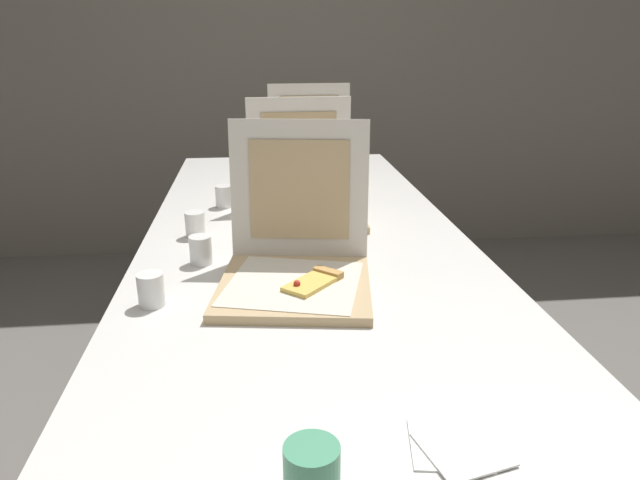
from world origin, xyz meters
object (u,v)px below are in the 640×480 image
pizza_box_back (314,166)px  napkin_pile (456,447)px  cup_white_near_center (201,250)px  cup_printed_front (312,480)px  cup_white_near_left (151,290)px  table (307,253)px  pizza_box_front (296,263)px  cup_white_mid (195,224)px  cup_white_far (224,196)px  pizza_box_middle (304,200)px

pizza_box_back → napkin_pile: 1.67m
cup_white_near_center → napkin_pile: 0.88m
cup_printed_front → napkin_pile: bearing=23.4°
cup_white_near_left → table: bearing=46.9°
cup_white_near_left → pizza_box_front: bearing=13.9°
pizza_box_front → pizza_box_back: (0.15, 1.06, -0.00)m
cup_white_near_left → cup_white_mid: bearing=83.3°
pizza_box_front → napkin_pile: size_ratio=2.86×
cup_white_far → cup_white_near_left: (-0.12, -0.76, 0.00)m
pizza_box_front → table: bearing=89.2°
cup_white_far → cup_white_mid: bearing=-102.8°
table → cup_white_near_center: (-0.29, -0.16, 0.08)m
pizza_box_front → cup_white_near_center: bearing=154.3°
pizza_box_middle → cup_printed_front: pizza_box_middle is taller
table → cup_white_near_center: 0.34m
table → cup_white_near_center: cup_white_near_center is taller
pizza_box_middle → pizza_box_back: 0.52m
pizza_box_middle → cup_white_far: size_ratio=4.96×
cup_white_near_center → napkin_pile: (0.42, -0.77, -0.03)m
cup_white_mid → cup_printed_front: cup_printed_front is taller
cup_white_far → cup_white_near_left: size_ratio=1.00×
napkin_pile → cup_white_far: bearing=106.7°
pizza_box_middle → cup_white_near_left: size_ratio=4.96×
table → cup_white_far: cup_white_far is taller
cup_printed_front → pizza_box_back: bearing=84.2°
table → pizza_box_front: (-0.05, -0.32, 0.10)m
cup_printed_front → cup_white_mid: bearing=102.5°
pizza_box_back → cup_white_near_center: size_ratio=5.34×
cup_printed_front → napkin_pile: (0.22, 0.09, -0.05)m
pizza_box_back → cup_white_far: 0.51m
pizza_box_middle → cup_white_mid: bearing=-155.1°
pizza_box_back → cup_white_near_left: pizza_box_back is taller
cup_white_near_left → cup_printed_front: size_ratio=0.76×
cup_white_far → napkin_pile: bearing=-73.3°
pizza_box_back → cup_white_far: pizza_box_back is taller
pizza_box_back → napkin_pile: size_ratio=2.69×
pizza_box_front → cup_printed_front: size_ratio=4.29×
cup_white_mid → napkin_pile: bearing=-65.1°
table → cup_white_near_center: size_ratio=32.55×
pizza_box_middle → cup_printed_front: (-0.09, -1.25, -0.00)m
pizza_box_front → pizza_box_back: 1.07m
cup_white_near_left → napkin_pile: 0.74m
pizza_box_middle → cup_white_mid: pizza_box_middle is taller
pizza_box_front → pizza_box_middle: bearing=91.8°
table → cup_white_near_left: bearing=-133.1°
pizza_box_middle → pizza_box_back: size_ratio=0.93×
cup_printed_front → table: bearing=85.4°
pizza_box_middle → cup_printed_front: size_ratio=3.75×
pizza_box_back → cup_white_mid: pizza_box_back is taller
cup_white_near_center → cup_printed_front: size_ratio=0.76×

